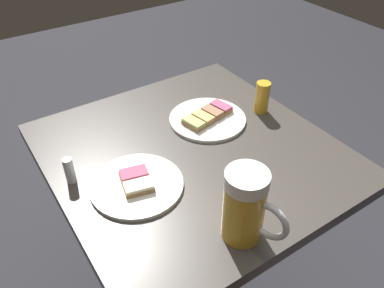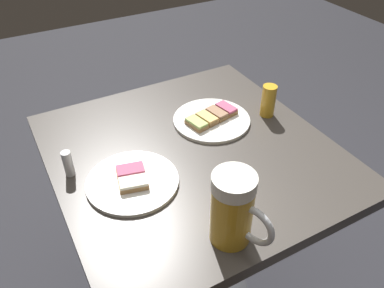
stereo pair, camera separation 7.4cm
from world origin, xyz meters
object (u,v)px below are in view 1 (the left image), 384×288
beer_mug (246,207)px  beer_glass_small (262,97)px  plate_far (137,184)px  plate_near (208,118)px  salt_shaker (69,171)px

beer_mug → beer_glass_small: size_ratio=1.73×
beer_mug → beer_glass_small: beer_mug is taller
plate_far → beer_glass_small: size_ratio=2.30×
plate_near → plate_far: (-0.32, -0.14, -0.00)m
beer_glass_small → beer_mug: bearing=-135.9°
plate_far → salt_shaker: size_ratio=3.21×
plate_near → beer_mug: (-0.19, -0.40, 0.08)m
salt_shaker → plate_near: bearing=4.1°
beer_mug → salt_shaker: 0.45m
plate_near → salt_shaker: 0.45m
beer_glass_small → salt_shaker: (-0.62, 0.02, -0.01)m
beer_glass_small → salt_shaker: 0.62m
beer_mug → plate_far: bearing=115.4°
beer_glass_small → salt_shaker: beer_glass_small is taller
plate_near → beer_mug: 0.45m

